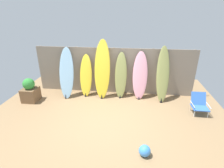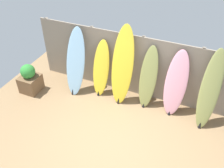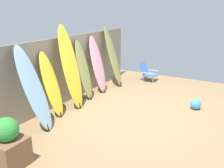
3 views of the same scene
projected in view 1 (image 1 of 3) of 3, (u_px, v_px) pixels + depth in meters
name	position (u px, v px, depth m)	size (l,w,h in m)	color
ground	(106.00, 120.00, 5.30)	(7.68, 7.68, 0.00)	#8E704C
fence_back	(114.00, 71.00, 6.78)	(6.08, 0.11, 1.80)	gray
surfboard_skyblue_0	(67.00, 73.00, 6.52)	(0.62, 0.80, 1.83)	#8CB7D6
surfboard_yellow_1	(86.00, 76.00, 6.65)	(0.48, 0.55, 1.57)	yellow
surfboard_yellow_2	(102.00, 70.00, 6.39)	(0.58, 0.57, 2.15)	yellow
surfboard_olive_3	(121.00, 76.00, 6.49)	(0.45, 0.49, 1.69)	olive
surfboard_pink_4	(140.00, 76.00, 6.40)	(0.54, 0.52, 1.73)	pink
surfboard_olive_5	(163.00, 75.00, 6.19)	(0.46, 0.68, 1.96)	olive
beach_chair	(199.00, 103.00, 5.60)	(0.50, 0.58, 0.63)	silver
planter_box	(30.00, 91.00, 6.30)	(0.52, 0.54, 0.87)	brown
beach_ball	(145.00, 151.00, 3.97)	(0.27, 0.27, 0.27)	#3F8CE5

